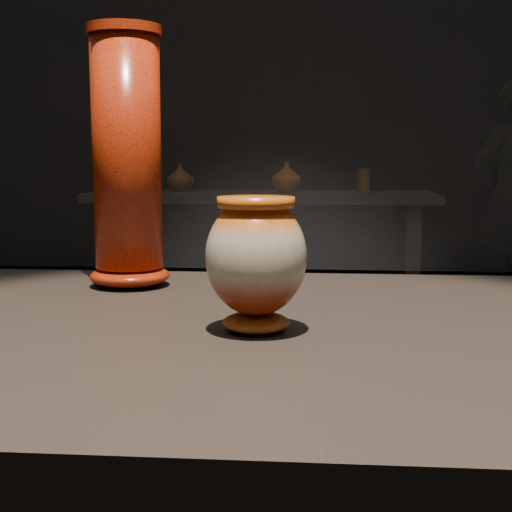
{
  "coord_description": "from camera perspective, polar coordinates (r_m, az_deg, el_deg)",
  "views": [
    {
      "loc": [
        -0.04,
        -0.86,
        1.11
      ],
      "look_at": [
        -0.11,
        -0.03,
        0.99
      ],
      "focal_mm": 50.0,
      "sensor_mm": 36.0,
      "label": 1
    }
  ],
  "objects": [
    {
      "name": "main_vase",
      "position": [
        0.84,
        0.0,
        -0.2
      ],
      "size": [
        0.15,
        0.15,
        0.16
      ],
      "rotation": [
        0.0,
        0.0,
        0.28
      ],
      "color": "maroon",
      "rests_on": "display_plinth"
    },
    {
      "name": "back_shelf",
      "position": [
        4.19,
        0.45,
        1.51
      ],
      "size": [
        2.0,
        0.6,
        0.9
      ],
      "color": "black",
      "rests_on": "ground"
    },
    {
      "name": "back_vase_mid",
      "position": [
        4.12,
        2.44,
        6.32
      ],
      "size": [
        0.18,
        0.18,
        0.18
      ],
      "primitive_type": "imported",
      "rotation": [
        0.0,
        0.0,
        1.51
      ],
      "color": "maroon",
      "rests_on": "back_shelf"
    },
    {
      "name": "back_vase_right",
      "position": [
        4.15,
        8.61,
        5.97
      ],
      "size": [
        0.07,
        0.07,
        0.14
      ],
      "primitive_type": "cylinder",
      "color": "brown",
      "rests_on": "back_shelf"
    },
    {
      "name": "tall_vase",
      "position": [
        1.15,
        -10.26,
        7.34
      ],
      "size": [
        0.14,
        0.14,
        0.41
      ],
      "rotation": [
        0.0,
        0.0,
        0.07
      ],
      "color": "#C13A0C",
      "rests_on": "display_plinth"
    },
    {
      "name": "back_vase_left",
      "position": [
        4.27,
        -6.09,
        6.26
      ],
      "size": [
        0.2,
        0.2,
        0.17
      ],
      "primitive_type": "imported",
      "rotation": [
        0.0,
        0.0,
        1.25
      ],
      "color": "brown",
      "rests_on": "back_shelf"
    }
  ]
}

